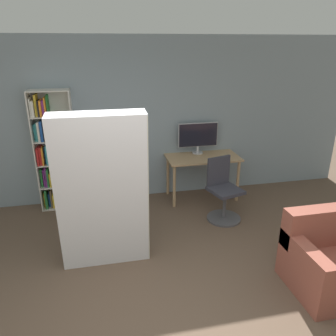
{
  "coord_description": "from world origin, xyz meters",
  "views": [
    {
      "loc": [
        -0.46,
        -2.09,
        2.56
      ],
      "look_at": [
        0.36,
        1.79,
        1.05
      ],
      "focal_mm": 35.0,
      "sensor_mm": 36.0,
      "label": 1
    }
  ],
  "objects_px": {
    "mattress_near": "(103,193)",
    "armchair": "(329,261)",
    "monitor": "(198,136)",
    "office_chair": "(223,194)",
    "bookshelf": "(51,149)"
  },
  "relations": [
    {
      "from": "mattress_near",
      "to": "armchair",
      "type": "relative_size",
      "value": 2.23
    },
    {
      "from": "monitor",
      "to": "office_chair",
      "type": "distance_m",
      "value": 1.19
    },
    {
      "from": "mattress_near",
      "to": "armchair",
      "type": "height_order",
      "value": "mattress_near"
    },
    {
      "from": "office_chair",
      "to": "mattress_near",
      "type": "xyz_separation_m",
      "value": [
        -1.79,
        -0.75,
        0.55
      ]
    },
    {
      "from": "monitor",
      "to": "bookshelf",
      "type": "relative_size",
      "value": 0.36
    },
    {
      "from": "monitor",
      "to": "armchair",
      "type": "relative_size",
      "value": 0.82
    },
    {
      "from": "mattress_near",
      "to": "bookshelf",
      "type": "bearing_deg",
      "value": 114.17
    },
    {
      "from": "bookshelf",
      "to": "armchair",
      "type": "xyz_separation_m",
      "value": [
        3.14,
        -2.65,
        -0.68
      ]
    },
    {
      "from": "office_chair",
      "to": "armchair",
      "type": "xyz_separation_m",
      "value": [
        0.59,
        -1.69,
        -0.08
      ]
    },
    {
      "from": "mattress_near",
      "to": "armchair",
      "type": "bearing_deg",
      "value": -21.72
    },
    {
      "from": "monitor",
      "to": "armchair",
      "type": "height_order",
      "value": "monitor"
    },
    {
      "from": "monitor",
      "to": "office_chair",
      "type": "height_order",
      "value": "monitor"
    },
    {
      "from": "office_chair",
      "to": "bookshelf",
      "type": "height_order",
      "value": "bookshelf"
    },
    {
      "from": "bookshelf",
      "to": "office_chair",
      "type": "bearing_deg",
      "value": -20.53
    },
    {
      "from": "monitor",
      "to": "mattress_near",
      "type": "bearing_deg",
      "value": -134.02
    }
  ]
}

